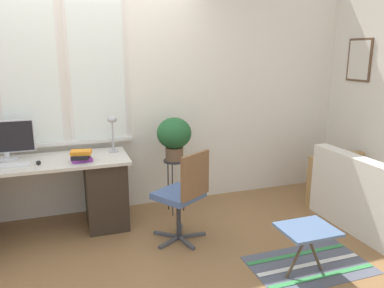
% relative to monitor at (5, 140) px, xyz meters
% --- Properties ---
extents(ground_plane, '(14.00, 14.00, 0.00)m').
position_rel_monitor_xyz_m(ground_plane, '(0.83, -0.47, -0.95)').
color(ground_plane, olive).
extents(wall_back_with_window, '(9.00, 0.12, 2.70)m').
position_rel_monitor_xyz_m(wall_back_with_window, '(0.82, 0.27, 0.40)').
color(wall_back_with_window, white).
rests_on(wall_back_with_window, ground_plane).
extents(wall_right_with_picture, '(0.08, 9.00, 2.70)m').
position_rel_monitor_xyz_m(wall_right_with_picture, '(4.01, -0.47, 0.40)').
color(wall_right_with_picture, white).
rests_on(wall_right_with_picture, ground_plane).
extents(desk, '(2.12, 0.66, 0.75)m').
position_rel_monitor_xyz_m(desk, '(0.09, -0.14, -0.55)').
color(desk, beige).
rests_on(desk, ground_plane).
extents(monitor, '(0.54, 0.21, 0.39)m').
position_rel_monitor_xyz_m(monitor, '(0.00, 0.00, 0.00)').
color(monitor, silver).
rests_on(monitor, desk).
extents(keyboard, '(0.40, 0.13, 0.02)m').
position_rel_monitor_xyz_m(keyboard, '(0.02, -0.25, -0.19)').
color(keyboard, silver).
rests_on(keyboard, desk).
extents(mouse, '(0.04, 0.07, 0.04)m').
position_rel_monitor_xyz_m(mouse, '(0.30, -0.26, -0.18)').
color(mouse, black).
rests_on(mouse, desk).
extents(desk_lamp, '(0.11, 0.11, 0.39)m').
position_rel_monitor_xyz_m(desk_lamp, '(1.03, -0.03, 0.08)').
color(desk_lamp, '#ADADB2').
rests_on(desk_lamp, desk).
extents(book_stack, '(0.21, 0.20, 0.11)m').
position_rel_monitor_xyz_m(book_stack, '(0.69, -0.29, -0.15)').
color(book_stack, purple).
rests_on(book_stack, desk).
extents(office_chair_swivel, '(0.55, 0.56, 0.90)m').
position_rel_monitor_xyz_m(office_chair_swivel, '(1.57, -0.79, -0.46)').
color(office_chair_swivel, '#47474C').
rests_on(office_chair_swivel, ground_plane).
extents(couch_loveseat, '(0.73, 1.30, 0.78)m').
position_rel_monitor_xyz_m(couch_loveseat, '(3.52, -1.10, -0.67)').
color(couch_loveseat, white).
rests_on(couch_loveseat, ground_plane).
extents(plant_stand, '(0.24, 0.24, 0.62)m').
position_rel_monitor_xyz_m(plant_stand, '(1.68, -0.11, -0.41)').
color(plant_stand, '#333338').
rests_on(plant_stand, ground_plane).
extents(potted_plant, '(0.38, 0.38, 0.47)m').
position_rel_monitor_xyz_m(potted_plant, '(1.68, -0.11, -0.05)').
color(potted_plant, brown).
rests_on(potted_plant, plant_stand).
extents(floor_rug_striped, '(1.02, 0.62, 0.01)m').
position_rel_monitor_xyz_m(floor_rug_striped, '(2.46, -1.55, -0.95)').
color(floor_rug_striped, '#565B6B').
rests_on(floor_rug_striped, ground_plane).
extents(folding_stool, '(0.43, 0.37, 0.42)m').
position_rel_monitor_xyz_m(folding_stool, '(2.34, -1.65, -0.57)').
color(folding_stool, slate).
rests_on(folding_stool, ground_plane).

